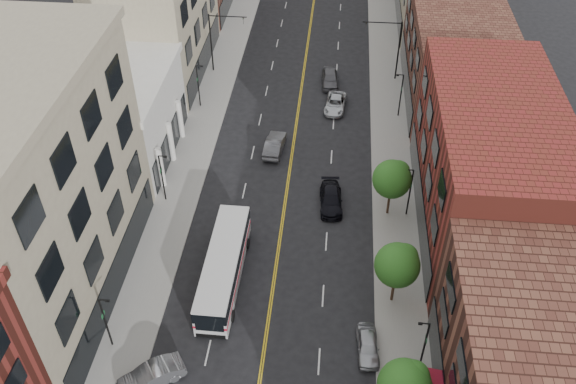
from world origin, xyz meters
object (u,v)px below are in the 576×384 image
(car_lane_a, at_px, (331,199))
(car_parked_far, at_px, (368,346))
(city_bus, at_px, (224,266))
(car_lane_b, at_px, (335,104))
(car_lane_c, at_px, (330,78))
(car_angle_b, at_px, (151,376))
(car_lane_behind, at_px, (275,145))

(car_lane_a, bearing_deg, car_parked_far, -82.48)
(city_bus, height_order, car_lane_a, city_bus)
(car_lane_b, height_order, car_lane_c, car_lane_c)
(car_angle_b, bearing_deg, car_lane_behind, 133.97)
(car_lane_behind, relative_size, car_lane_c, 1.01)
(car_parked_far, height_order, car_lane_c, car_lane_c)
(car_parked_far, distance_m, car_lane_c, 37.21)
(city_bus, bearing_deg, car_angle_b, -109.11)
(city_bus, bearing_deg, car_lane_behind, 83.68)
(car_lane_b, bearing_deg, city_bus, -101.22)
(car_lane_behind, bearing_deg, car_angle_b, 83.19)
(car_lane_b, xyz_separation_m, car_lane_c, (-0.80, 5.25, 0.14))
(car_parked_far, bearing_deg, car_lane_b, 91.64)
(car_lane_behind, height_order, car_lane_b, car_lane_behind)
(car_lane_a, xyz_separation_m, car_lane_c, (-0.90, 21.44, 0.09))
(car_lane_behind, bearing_deg, car_lane_a, 132.29)
(car_lane_c, bearing_deg, car_parked_far, -87.72)
(city_bus, xyz_separation_m, car_lane_b, (8.00, 26.06, -1.06))
(car_parked_far, xyz_separation_m, car_lane_b, (-3.32, 31.74, 0.02))
(city_bus, distance_m, car_lane_behind, 17.78)
(car_angle_b, distance_m, car_parked_far, 15.23)
(car_angle_b, height_order, car_parked_far, car_angle_b)
(car_angle_b, relative_size, car_lane_behind, 0.96)
(car_angle_b, bearing_deg, car_parked_far, 70.24)
(car_parked_far, relative_size, car_lane_b, 0.80)
(city_bus, height_order, car_lane_b, city_bus)
(city_bus, bearing_deg, car_lane_a, 51.13)
(car_angle_b, bearing_deg, car_lane_b, 127.70)
(car_angle_b, xyz_separation_m, car_lane_c, (10.61, 40.87, 0.05))
(car_lane_behind, distance_m, car_lane_b, 10.28)
(car_lane_a, bearing_deg, car_lane_c, 88.26)
(car_angle_b, bearing_deg, city_bus, 125.83)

